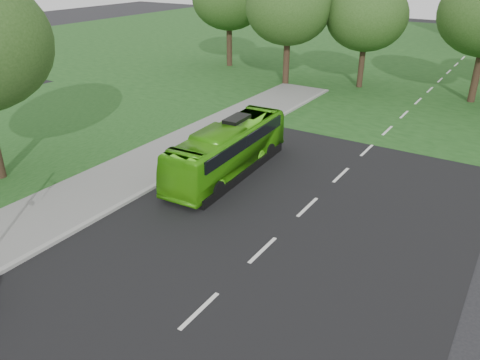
{
  "coord_description": "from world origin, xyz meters",
  "views": [
    {
      "loc": [
        7.26,
        -11.01,
        10.11
      ],
      "look_at": [
        -2.27,
        3.95,
        1.6
      ],
      "focal_mm": 35.0,
      "sensor_mm": 36.0,
      "label": 1
    }
  ],
  "objects": [
    {
      "name": "ground",
      "position": [
        0.0,
        0.0,
        0.0
      ],
      "size": [
        160.0,
        160.0,
        0.0
      ],
      "primitive_type": "plane",
      "color": "black",
      "rests_on": "ground"
    },
    {
      "name": "street_surfaces",
      "position": [
        -0.38,
        22.75,
        0.03
      ],
      "size": [
        120.0,
        120.0,
        0.15
      ],
      "color": "black",
      "rests_on": "ground"
    },
    {
      "name": "tree_park_a",
      "position": [
        -11.06,
        25.13,
        6.3
      ],
      "size": [
        6.99,
        6.99,
        9.29
      ],
      "color": "black",
      "rests_on": "ground"
    },
    {
      "name": "tree_park_b",
      "position": [
        -5.36,
        27.79,
        5.76
      ],
      "size": [
        6.51,
        6.51,
        8.54
      ],
      "color": "black",
      "rests_on": "ground"
    },
    {
      "name": "bus",
      "position": [
        -5.09,
        7.26,
        1.27
      ],
      "size": [
        2.63,
        9.19,
        2.53
      ],
      "primitive_type": "imported",
      "rotation": [
        0.0,
        0.0,
        0.06
      ],
      "color": "#47B312",
      "rests_on": "ground"
    }
  ]
}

